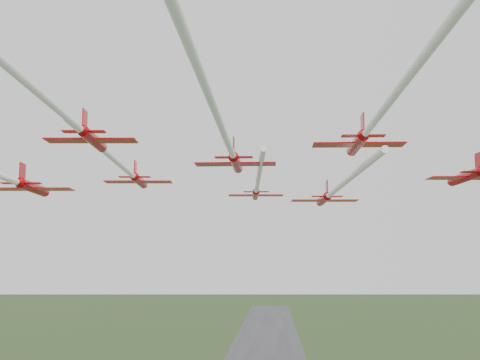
{
  "coord_description": "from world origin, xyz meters",
  "views": [
    {
      "loc": [
        3.92,
        -76.32,
        42.57
      ],
      "look_at": [
        -0.15,
        5.74,
        53.14
      ],
      "focal_mm": 50.0,
      "sensor_mm": 36.0,
      "label": 1
    }
  ],
  "objects_px": {
    "jet_row2_left": "(128,171)",
    "jet_row4_left": "(49,102)",
    "jet_row3_mid": "(224,133)",
    "jet_row4_right": "(395,95)",
    "jet_lead": "(257,187)",
    "jet_row2_right": "(333,192)"
  },
  "relations": [
    {
      "from": "jet_lead",
      "to": "jet_row4_right",
      "type": "relative_size",
      "value": 0.74
    },
    {
      "from": "jet_row3_mid",
      "to": "jet_row2_right",
      "type": "bearing_deg",
      "value": 67.08
    },
    {
      "from": "jet_lead",
      "to": "jet_row2_left",
      "type": "relative_size",
      "value": 1.09
    },
    {
      "from": "jet_row2_left",
      "to": "jet_row4_right",
      "type": "relative_size",
      "value": 0.68
    },
    {
      "from": "jet_row3_mid",
      "to": "jet_lead",
      "type": "bearing_deg",
      "value": 87.56
    },
    {
      "from": "jet_lead",
      "to": "jet_row2_left",
      "type": "bearing_deg",
      "value": -131.61
    },
    {
      "from": "jet_row2_left",
      "to": "jet_row4_right",
      "type": "height_order",
      "value": "jet_row4_right"
    },
    {
      "from": "jet_row2_right",
      "to": "jet_row4_left",
      "type": "relative_size",
      "value": 0.87
    },
    {
      "from": "jet_row2_left",
      "to": "jet_row4_left",
      "type": "xyz_separation_m",
      "value": [
        2.08,
        -34.25,
        -0.14
      ]
    },
    {
      "from": "jet_row2_right",
      "to": "jet_row4_left",
      "type": "height_order",
      "value": "jet_row4_left"
    },
    {
      "from": "jet_lead",
      "to": "jet_row4_right",
      "type": "distance_m",
      "value": 53.25
    },
    {
      "from": "jet_row4_left",
      "to": "jet_row2_left",
      "type": "bearing_deg",
      "value": 90.54
    },
    {
      "from": "jet_lead",
      "to": "jet_row2_left",
      "type": "height_order",
      "value": "jet_lead"
    },
    {
      "from": "jet_row2_left",
      "to": "jet_row4_left",
      "type": "height_order",
      "value": "jet_row2_left"
    },
    {
      "from": "jet_lead",
      "to": "jet_row4_left",
      "type": "height_order",
      "value": "jet_lead"
    },
    {
      "from": "jet_row4_left",
      "to": "jet_row4_right",
      "type": "xyz_separation_m",
      "value": [
        23.09,
        0.26,
        0.26
      ]
    },
    {
      "from": "jet_row3_mid",
      "to": "jet_row4_right",
      "type": "bearing_deg",
      "value": -45.57
    },
    {
      "from": "jet_row2_left",
      "to": "jet_row4_right",
      "type": "xyz_separation_m",
      "value": [
        25.17,
        -33.99,
        0.12
      ]
    },
    {
      "from": "jet_row4_right",
      "to": "jet_lead",
      "type": "bearing_deg",
      "value": 100.5
    },
    {
      "from": "jet_row2_left",
      "to": "jet_row2_right",
      "type": "distance_m",
      "value": 25.32
    },
    {
      "from": "jet_row2_left",
      "to": "jet_row4_right",
      "type": "distance_m",
      "value": 42.29
    },
    {
      "from": "jet_row4_right",
      "to": "jet_row3_mid",
      "type": "bearing_deg",
      "value": 133.44
    }
  ]
}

